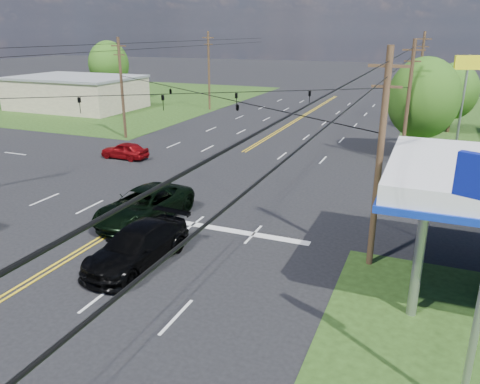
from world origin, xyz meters
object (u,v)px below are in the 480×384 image
at_px(retail_nw, 77,94).
at_px(pole_se, 379,159).
at_px(tree_right_b, 453,91).
at_px(pole_nw, 122,87).
at_px(tree_far_l, 109,64).
at_px(suv_black, 137,246).
at_px(pickup_dkgreen, 144,205).
at_px(tree_right_a, 423,98).
at_px(pole_right_far, 420,77).
at_px(pole_ne, 408,102).
at_px(pole_left_far, 209,70).

height_order(retail_nw, pole_se, pole_se).
xyz_separation_m(pole_se, tree_right_b, (3.50, 33.00, -0.70)).
height_order(retail_nw, pole_nw, pole_nw).
bearing_deg(tree_far_l, suv_black, -51.86).
bearing_deg(pickup_dkgreen, suv_black, -56.25).
distance_m(tree_right_a, pickup_dkgreen, 24.74).
xyz_separation_m(pole_nw, tree_far_l, (-19.00, 23.00, 0.28)).
bearing_deg(tree_right_a, pole_nw, -173.66).
xyz_separation_m(pole_nw, tree_right_b, (29.50, 15.00, -0.70)).
bearing_deg(suv_black, tree_right_b, 74.37).
xyz_separation_m(tree_right_a, tree_far_l, (-46.00, 20.00, 0.33)).
bearing_deg(tree_far_l, retail_nw, -78.69).
distance_m(pole_nw, pole_right_far, 32.20).
bearing_deg(tree_right_b, tree_far_l, 170.63).
relative_size(pole_ne, tree_right_a, 1.16).
height_order(pole_right_far, pickup_dkgreen, pole_right_far).
relative_size(pole_right_far, suv_black, 1.69).
xyz_separation_m(retail_nw, tree_right_a, (44.00, -10.00, 2.87)).
distance_m(pole_right_far, suv_black, 42.30).
height_order(retail_nw, tree_far_l, tree_far_l).
bearing_deg(pickup_dkgreen, pole_ne, 58.73).
relative_size(tree_far_l, suv_black, 1.47).
bearing_deg(retail_nw, pole_right_far, 7.94).
relative_size(retail_nw, pole_right_far, 1.60).
bearing_deg(pole_nw, tree_far_l, 129.56).
distance_m(pole_left_far, tree_right_b, 29.79).
relative_size(pole_se, suv_black, 1.60).
relative_size(pole_right_far, pickup_dkgreen, 1.54).
relative_size(retail_nw, pole_ne, 1.68).
bearing_deg(pickup_dkgreen, pole_right_far, 75.19).
xyz_separation_m(pole_se, pickup_dkgreen, (-12.27, 0.50, -4.01)).
relative_size(retail_nw, pickup_dkgreen, 2.46).
height_order(pole_ne, pickup_dkgreen, pole_ne).
height_order(pole_nw, tree_right_b, pole_nw).
bearing_deg(pole_right_far, pole_left_far, 180.00).
distance_m(retail_nw, tree_far_l, 10.69).
bearing_deg(retail_nw, tree_right_b, 2.46).
relative_size(tree_right_a, tree_right_b, 1.15).
bearing_deg(retail_nw, pole_se, -35.79).
distance_m(pole_se, pole_right_far, 37.00).
bearing_deg(tree_right_b, pole_left_far, 172.28).
relative_size(tree_right_a, tree_far_l, 0.94).
bearing_deg(tree_right_b, pole_se, -96.05).
distance_m(retail_nw, pole_nw, 21.60).
height_order(pole_se, pole_right_far, pole_right_far).
bearing_deg(pole_right_far, pole_nw, -143.84).
xyz_separation_m(retail_nw, pole_left_far, (17.00, 6.00, 3.17)).
relative_size(tree_right_a, pickup_dkgreen, 1.26).
height_order(pole_left_far, suv_black, pole_left_far).
distance_m(retail_nw, pole_right_far, 43.53).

